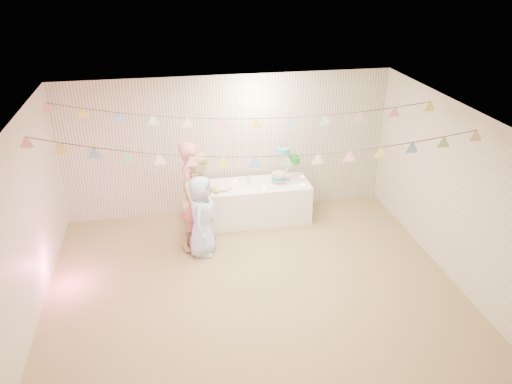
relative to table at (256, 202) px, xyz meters
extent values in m
plane|color=olive|center=(-0.43, -1.99, -0.36)|extent=(6.00, 6.00, 0.00)
plane|color=white|center=(-0.43, -1.99, 2.24)|extent=(6.00, 6.00, 0.00)
plane|color=silver|center=(-0.43, 0.51, 0.94)|extent=(6.00, 6.00, 0.00)
plane|color=silver|center=(-0.43, -4.49, 0.94)|extent=(6.00, 6.00, 0.00)
plane|color=silver|center=(-3.43, -1.99, 0.94)|extent=(5.00, 5.00, 0.00)
plane|color=silver|center=(2.57, -1.99, 0.94)|extent=(5.00, 5.00, 0.00)
cube|color=white|center=(0.00, 0.00, 0.00)|extent=(1.93, 0.77, 0.72)
cylinder|color=white|center=(-0.63, -0.05, 0.40)|extent=(0.35, 0.35, 0.02)
imported|color=#C2656B|center=(-1.14, -0.62, 0.55)|extent=(0.70, 0.79, 1.82)
imported|color=#DBC486|center=(-1.04, -0.71, 0.48)|extent=(1.04, 1.00, 1.68)
imported|color=#A8BAEE|center=(-1.07, -0.96, 0.33)|extent=(0.61, 0.77, 1.37)
cylinder|color=#FFD88C|center=(-0.80, -0.15, 0.38)|extent=(0.04, 0.04, 0.03)
cylinder|color=#FFD88C|center=(-0.35, 0.18, 0.38)|extent=(0.04, 0.04, 0.03)
cylinder|color=#FFD88C|center=(0.10, -0.22, 0.38)|extent=(0.04, 0.04, 0.03)
cylinder|color=#FFD88C|center=(0.35, 0.22, 0.38)|extent=(0.04, 0.04, 0.03)
cylinder|color=#FFD88C|center=(0.82, -0.18, 0.38)|extent=(0.04, 0.04, 0.03)
cylinder|color=#FFD88C|center=(0.90, 0.15, 0.38)|extent=(0.04, 0.04, 0.03)
cylinder|color=#FFD88C|center=(-0.05, 0.24, 0.38)|extent=(0.04, 0.04, 0.03)
camera|label=1|loc=(-1.52, -8.01, 4.16)|focal=35.00mm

